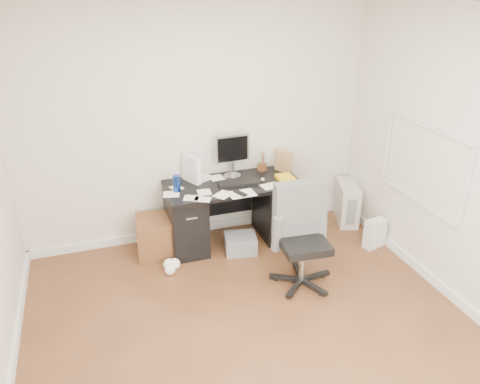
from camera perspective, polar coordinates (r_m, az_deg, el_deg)
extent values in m
plane|color=#4C2D18|center=(4.29, 2.11, -17.38)|extent=(4.00, 4.00, 0.00)
cube|color=beige|center=(5.32, -5.28, 8.04)|extent=(4.00, 0.02, 2.70)
cube|color=beige|center=(4.59, 26.54, 2.63)|extent=(0.02, 4.00, 2.70)
cube|color=white|center=(3.18, 2.93, 21.51)|extent=(4.00, 4.00, 0.02)
cube|color=silver|center=(5.81, -4.75, -4.35)|extent=(4.00, 0.03, 0.10)
cube|color=silver|center=(5.16, 23.64, -10.83)|extent=(0.03, 4.00, 0.10)
cube|color=black|center=(5.29, -0.96, 0.88)|extent=(1.50, 0.70, 0.04)
cube|color=black|center=(5.33, -6.58, -3.57)|extent=(0.40, 0.60, 0.71)
cube|color=black|center=(5.63, 4.41, -1.88)|extent=(0.40, 0.60, 0.71)
cube|color=black|center=(5.69, -1.95, -0.36)|extent=(0.70, 0.03, 0.51)
cube|color=black|center=(5.26, -0.29, 1.11)|extent=(0.46, 0.20, 0.03)
sphere|color=#ACACB1|center=(5.31, 2.76, 1.50)|extent=(0.07, 0.07, 0.05)
cylinder|color=navy|center=(5.09, -7.72, 1.03)|extent=(0.09, 0.09, 0.18)
cube|color=silver|center=(5.29, -5.98, 2.83)|extent=(0.23, 0.30, 0.31)
cube|color=#957348|center=(5.60, 5.30, 3.75)|extent=(0.18, 0.24, 0.25)
cube|color=yellow|center=(5.37, 5.70, 1.62)|extent=(0.20, 0.26, 0.04)
cube|color=#ACA69C|center=(6.10, 12.90, -1.25)|extent=(0.38, 0.56, 0.52)
cube|color=silver|center=(5.65, 16.11, -4.87)|extent=(0.29, 0.23, 0.34)
cube|color=#4F3017|center=(5.36, -10.08, -5.33)|extent=(0.48, 0.48, 0.44)
cube|color=#5B5B60|center=(5.37, 0.05, -6.30)|extent=(0.40, 0.35, 0.21)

